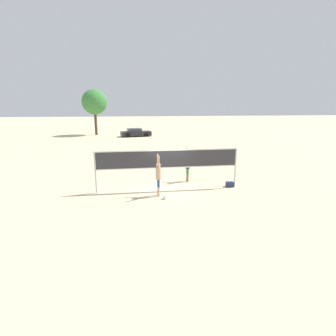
{
  "coord_description": "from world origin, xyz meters",
  "views": [
    {
      "loc": [
        -2.03,
        -14.1,
        4.7
      ],
      "look_at": [
        0.0,
        0.0,
        1.27
      ],
      "focal_mm": 28.0,
      "sensor_mm": 36.0,
      "label": 1
    }
  ],
  "objects": [
    {
      "name": "player_spiker",
      "position": [
        -0.65,
        -0.95,
        1.17
      ],
      "size": [
        0.28,
        0.72,
        2.22
      ],
      "rotation": [
        0.0,
        0.0,
        1.57
      ],
      "color": "tan",
      "rests_on": "ground_plane"
    },
    {
      "name": "tree_left_cluster",
      "position": [
        -7.45,
        29.62,
        5.15
      ],
      "size": [
        3.93,
        3.93,
        7.15
      ],
      "color": "#4C3823",
      "rests_on": "ground_plane"
    },
    {
      "name": "volleyball",
      "position": [
        -0.39,
        -1.49,
        0.11
      ],
      "size": [
        0.22,
        0.22,
        0.22
      ],
      "color": "white",
      "rests_on": "ground_plane"
    },
    {
      "name": "player_blocker",
      "position": [
        1.45,
        1.49,
        1.09
      ],
      "size": [
        0.28,
        0.7,
        2.08
      ],
      "rotation": [
        0.0,
        0.0,
        -1.57
      ],
      "color": "#8C664C",
      "rests_on": "ground_plane"
    },
    {
      "name": "parked_car_near",
      "position": [
        -1.22,
        26.46,
        0.56
      ],
      "size": [
        4.79,
        2.65,
        1.23
      ],
      "rotation": [
        0.0,
        0.0,
        0.18
      ],
      "color": "#232328",
      "rests_on": "ground_plane"
    },
    {
      "name": "volleyball_net",
      "position": [
        0.0,
        0.0,
        1.68
      ],
      "size": [
        8.02,
        0.09,
        2.31
      ],
      "color": "beige",
      "rests_on": "ground_plane"
    },
    {
      "name": "ground_plane",
      "position": [
        0.0,
        0.0,
        0.0
      ],
      "size": [
        200.0,
        200.0,
        0.0
      ],
      "primitive_type": "plane",
      "color": "beige"
    },
    {
      "name": "gear_bag",
      "position": [
        3.69,
        0.02,
        0.14
      ],
      "size": [
        0.41,
        0.35,
        0.29
      ],
      "color": "navy",
      "rests_on": "ground_plane"
    }
  ]
}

